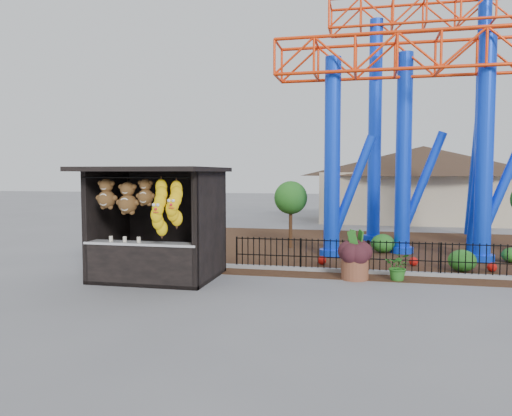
% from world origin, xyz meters
% --- Properties ---
extents(ground, '(120.00, 120.00, 0.00)m').
position_xyz_m(ground, '(0.00, 0.00, 0.00)').
color(ground, slate).
rests_on(ground, ground).
extents(mulch_bed, '(18.00, 12.00, 0.02)m').
position_xyz_m(mulch_bed, '(4.00, 8.00, 0.01)').
color(mulch_bed, '#331E11').
rests_on(mulch_bed, ground).
extents(curb, '(18.00, 0.18, 0.12)m').
position_xyz_m(curb, '(4.00, 3.00, 0.06)').
color(curb, gray).
rests_on(curb, ground).
extents(prize_booth, '(3.50, 3.40, 3.12)m').
position_xyz_m(prize_booth, '(-2.98, 0.90, 1.54)').
color(prize_booth, black).
rests_on(prize_booth, ground).
extents(picket_fence, '(12.20, 0.06, 1.00)m').
position_xyz_m(picket_fence, '(4.90, 3.00, 0.50)').
color(picket_fence, black).
rests_on(picket_fence, ground).
extents(roller_coaster, '(11.00, 6.37, 10.82)m').
position_xyz_m(roller_coaster, '(5.12, 8.23, 6.44)').
color(roller_coaster, '#0E3CF1').
rests_on(roller_coaster, ground).
extents(terracotta_planter, '(0.95, 0.95, 0.65)m').
position_xyz_m(terracotta_planter, '(2.43, 2.16, 0.33)').
color(terracotta_planter, brown).
rests_on(terracotta_planter, ground).
extents(planter_foliage, '(0.70, 0.70, 0.64)m').
position_xyz_m(planter_foliage, '(2.43, 2.16, 0.97)').
color(planter_foliage, '#311319').
rests_on(planter_foliage, terracotta_planter).
extents(potted_plant, '(0.81, 0.74, 0.79)m').
position_xyz_m(potted_plant, '(3.61, 2.25, 0.39)').
color(potted_plant, '#174F17').
rests_on(potted_plant, ground).
extents(landscaping, '(7.30, 4.00, 0.69)m').
position_xyz_m(landscaping, '(4.79, 5.54, 0.31)').
color(landscaping, '#22601C').
rests_on(landscaping, mulch_bed).
extents(pavilion, '(15.00, 15.00, 4.80)m').
position_xyz_m(pavilion, '(6.00, 20.00, 3.07)').
color(pavilion, '#BFAD8C').
rests_on(pavilion, ground).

